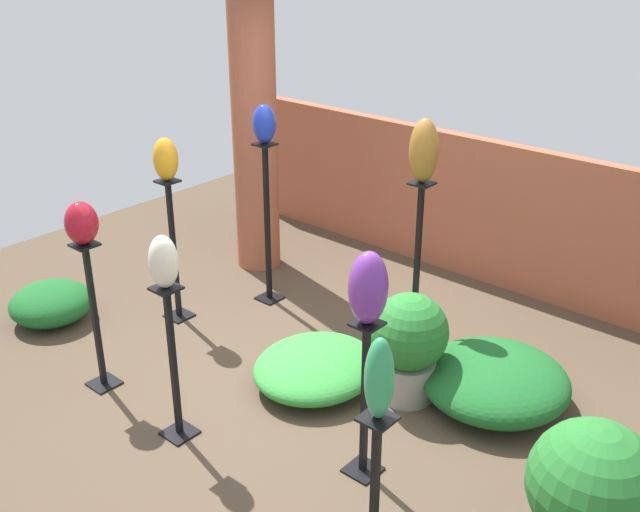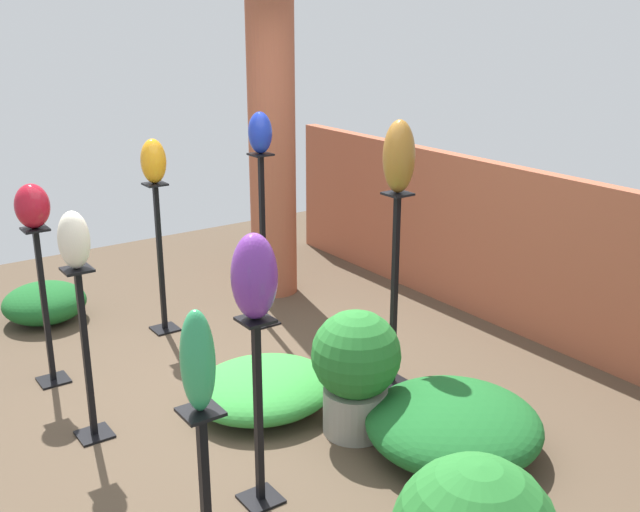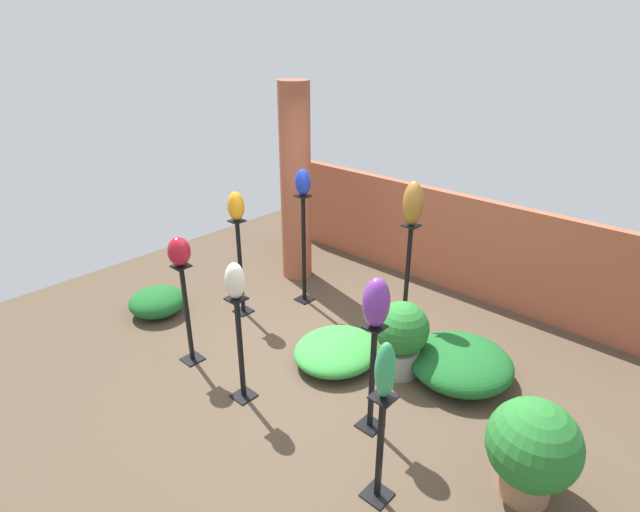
# 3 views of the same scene
# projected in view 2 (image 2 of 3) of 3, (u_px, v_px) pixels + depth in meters

# --- Properties ---
(ground_plane) EXTENTS (8.00, 8.00, 0.00)m
(ground_plane) POSITION_uv_depth(u_px,v_px,m) (249.00, 409.00, 4.86)
(ground_plane) COLOR #4C3D2D
(brick_wall_back) EXTENTS (5.60, 0.12, 1.32)m
(brick_wall_back) POSITION_uv_depth(u_px,v_px,m) (509.00, 248.00, 5.98)
(brick_wall_back) COLOR #9E5138
(brick_wall_back) RESTS_ON ground
(brick_pillar) EXTENTS (0.41, 0.41, 2.66)m
(brick_pillar) POSITION_uv_depth(u_px,v_px,m) (272.00, 148.00, 6.52)
(brick_pillar) COLOR #9E5138
(brick_pillar) RESTS_ON ground
(pedestal_violet) EXTENTS (0.20, 0.20, 1.04)m
(pedestal_violet) POSITION_uv_depth(u_px,v_px,m) (259.00, 421.00, 3.81)
(pedestal_violet) COLOR black
(pedestal_violet) RESTS_ON ground
(pedestal_bronze) EXTENTS (0.20, 0.20, 1.35)m
(pedestal_bronze) POSITION_uv_depth(u_px,v_px,m) (394.00, 299.00, 5.02)
(pedestal_bronze) COLOR black
(pedestal_bronze) RESTS_ON ground
(pedestal_cobalt) EXTENTS (0.20, 0.20, 1.42)m
(pedestal_cobalt) POSITION_uv_depth(u_px,v_px,m) (263.00, 248.00, 6.00)
(pedestal_cobalt) COLOR black
(pedestal_cobalt) RESTS_ON ground
(pedestal_ruby) EXTENTS (0.20, 0.20, 1.11)m
(pedestal_ruby) POSITION_uv_depth(u_px,v_px,m) (46.00, 314.00, 5.07)
(pedestal_ruby) COLOR black
(pedestal_ruby) RESTS_ON ground
(pedestal_amber) EXTENTS (0.20, 0.20, 1.21)m
(pedestal_amber) POSITION_uv_depth(u_px,v_px,m) (161.00, 265.00, 5.90)
(pedestal_amber) COLOR black
(pedestal_amber) RESTS_ON ground
(pedestal_ivory) EXTENTS (0.20, 0.20, 1.08)m
(pedestal_ivory) POSITION_uv_depth(u_px,v_px,m) (87.00, 362.00, 4.41)
(pedestal_ivory) COLOR black
(pedestal_ivory) RESTS_ON ground
(art_vase_jade) EXTENTS (0.14, 0.14, 0.43)m
(art_vase_jade) POSITION_uv_depth(u_px,v_px,m) (198.00, 361.00, 2.92)
(art_vase_jade) COLOR #2D9356
(art_vase_jade) RESTS_ON pedestal_jade
(art_vase_violet) EXTENTS (0.22, 0.23, 0.43)m
(art_vase_violet) POSITION_uv_depth(u_px,v_px,m) (254.00, 276.00, 3.56)
(art_vase_violet) COLOR #6B2D8C
(art_vase_violet) RESTS_ON pedestal_violet
(art_vase_bronze) EXTENTS (0.22, 0.20, 0.47)m
(art_vase_bronze) POSITION_uv_depth(u_px,v_px,m) (399.00, 157.00, 4.72)
(art_vase_bronze) COLOR brown
(art_vase_bronze) RESTS_ON pedestal_bronze
(art_vase_cobalt) EXTENTS (0.20, 0.18, 0.32)m
(art_vase_cobalt) POSITION_uv_depth(u_px,v_px,m) (260.00, 133.00, 5.71)
(art_vase_cobalt) COLOR #192D9E
(art_vase_cobalt) RESTS_ON pedestal_cobalt
(art_vase_ruby) EXTENTS (0.21, 0.22, 0.30)m
(art_vase_ruby) POSITION_uv_depth(u_px,v_px,m) (32.00, 206.00, 4.84)
(art_vase_ruby) COLOR maroon
(art_vase_ruby) RESTS_ON pedestal_ruby
(art_vase_amber) EXTENTS (0.20, 0.19, 0.34)m
(art_vase_amber) POSITION_uv_depth(u_px,v_px,m) (153.00, 161.00, 5.65)
(art_vase_amber) COLOR orange
(art_vase_amber) RESTS_ON pedestal_amber
(art_vase_ivory) EXTENTS (0.18, 0.18, 0.33)m
(art_vase_ivory) POSITION_uv_depth(u_px,v_px,m) (74.00, 240.00, 4.17)
(art_vase_ivory) COLOR beige
(art_vase_ivory) RESTS_ON pedestal_ivory
(potted_plant_mid_left) EXTENTS (0.54, 0.54, 0.79)m
(potted_plant_mid_left) POSITION_uv_depth(u_px,v_px,m) (356.00, 367.00, 4.47)
(potted_plant_mid_left) COLOR gray
(potted_plant_mid_left) RESTS_ON ground
(foliage_bed_east) EXTENTS (0.67, 0.68, 0.32)m
(foliage_bed_east) POSITION_uv_depth(u_px,v_px,m) (45.00, 303.00, 6.21)
(foliage_bed_east) COLOR #195923
(foliage_bed_east) RESTS_ON ground
(foliage_bed_west) EXTENTS (0.86, 0.95, 0.26)m
(foliage_bed_west) POSITION_uv_depth(u_px,v_px,m) (263.00, 388.00, 4.86)
(foliage_bed_west) COLOR #338C38
(foliage_bed_west) RESTS_ON ground
(foliage_bed_center) EXTENTS (1.02, 1.03, 0.35)m
(foliage_bed_center) POSITION_uv_depth(u_px,v_px,m) (453.00, 424.00, 4.34)
(foliage_bed_center) COLOR #195923
(foliage_bed_center) RESTS_ON ground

